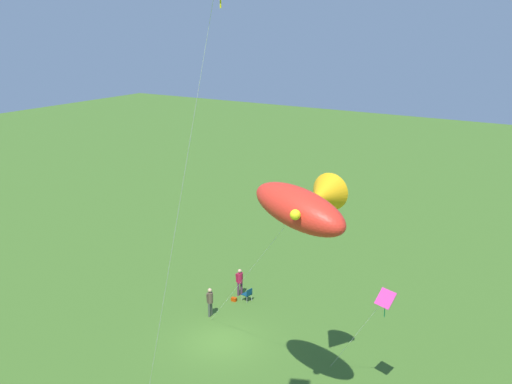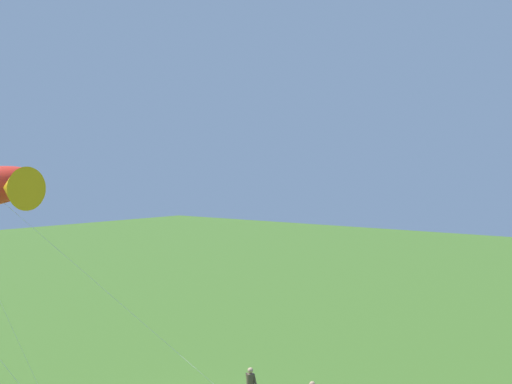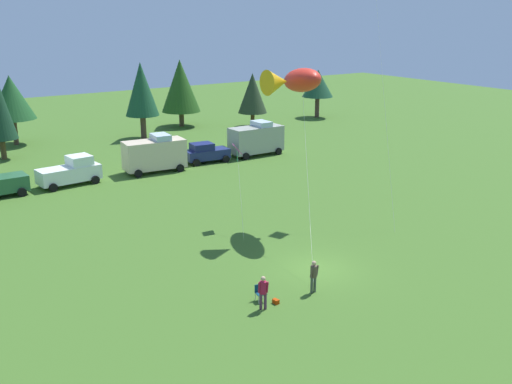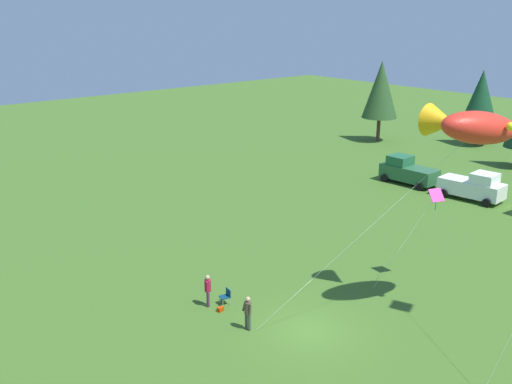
{
  "view_description": "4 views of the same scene",
  "coord_description": "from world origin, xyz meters",
  "px_view_note": "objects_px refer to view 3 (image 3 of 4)",
  "views": [
    {
      "loc": [
        22.97,
        16.64,
        16.51
      ],
      "look_at": [
        -3.22,
        0.11,
        7.51
      ],
      "focal_mm": 42.0,
      "sensor_mm": 36.0,
      "label": 1
    },
    {
      "loc": [
        -21.11,
        21.22,
        10.54
      ],
      "look_at": [
        -2.37,
        -2.1,
        9.31
      ],
      "focal_mm": 50.0,
      "sensor_mm": 36.0,
      "label": 2
    },
    {
      "loc": [
        -19.95,
        -23.69,
        13.84
      ],
      "look_at": [
        -5.2,
        -1.76,
        5.82
      ],
      "focal_mm": 42.0,
      "sensor_mm": 36.0,
      "label": 3
    },
    {
      "loc": [
        17.78,
        -18.36,
        14.84
      ],
      "look_at": [
        -4.49,
        0.43,
        5.8
      ],
      "focal_mm": 42.0,
      "sensor_mm": 36.0,
      "label": 4
    }
  ],
  "objects_px": {
    "folding_chair": "(260,291)",
    "person_spectator": "(263,290)",
    "person_kite_flyer": "(314,274)",
    "kite_large_fish": "(296,81)",
    "van_motorhome_grey": "(256,139)",
    "kite_diamond_rainbow": "(237,151)",
    "backpack_on_grass": "(276,301)",
    "van_camper_beige": "(155,154)",
    "car_navy_hatch": "(206,153)",
    "truck_white_pickup": "(71,172)"
  },
  "relations": [
    {
      "from": "folding_chair",
      "to": "person_spectator",
      "type": "xyz_separation_m",
      "value": [
        -0.42,
        -0.86,
        0.53
      ]
    },
    {
      "from": "backpack_on_grass",
      "to": "truck_white_pickup",
      "type": "xyz_separation_m",
      "value": [
        -1.73,
        26.62,
        0.99
      ]
    },
    {
      "from": "car_navy_hatch",
      "to": "truck_white_pickup",
      "type": "bearing_deg",
      "value": 7.8
    },
    {
      "from": "person_spectator",
      "to": "truck_white_pickup",
      "type": "height_order",
      "value": "truck_white_pickup"
    },
    {
      "from": "person_spectator",
      "to": "van_camper_beige",
      "type": "height_order",
      "value": "van_camper_beige"
    },
    {
      "from": "van_camper_beige",
      "to": "van_motorhome_grey",
      "type": "bearing_deg",
      "value": 6.57
    },
    {
      "from": "person_kite_flyer",
      "to": "person_spectator",
      "type": "height_order",
      "value": "same"
    },
    {
      "from": "person_kite_flyer",
      "to": "kite_diamond_rainbow",
      "type": "xyz_separation_m",
      "value": [
        2.46,
        11.11,
        3.95
      ]
    },
    {
      "from": "backpack_on_grass",
      "to": "kite_large_fish",
      "type": "bearing_deg",
      "value": 48.4
    },
    {
      "from": "folding_chair",
      "to": "car_navy_hatch",
      "type": "relative_size",
      "value": 0.19
    },
    {
      "from": "backpack_on_grass",
      "to": "car_navy_hatch",
      "type": "relative_size",
      "value": 0.07
    },
    {
      "from": "backpack_on_grass",
      "to": "van_motorhome_grey",
      "type": "distance_m",
      "value": 31.88
    },
    {
      "from": "person_spectator",
      "to": "car_navy_hatch",
      "type": "bearing_deg",
      "value": -175.55
    },
    {
      "from": "person_spectator",
      "to": "backpack_on_grass",
      "type": "relative_size",
      "value": 5.44
    },
    {
      "from": "car_navy_hatch",
      "to": "van_camper_beige",
      "type": "bearing_deg",
      "value": 10.68
    },
    {
      "from": "person_kite_flyer",
      "to": "folding_chair",
      "type": "xyz_separation_m",
      "value": [
        -2.75,
        0.8,
        -0.53
      ]
    },
    {
      "from": "person_spectator",
      "to": "truck_white_pickup",
      "type": "distance_m",
      "value": 26.79
    },
    {
      "from": "person_spectator",
      "to": "kite_large_fish",
      "type": "distance_m",
      "value": 15.01
    },
    {
      "from": "truck_white_pickup",
      "to": "kite_diamond_rainbow",
      "type": "height_order",
      "value": "kite_diamond_rainbow"
    },
    {
      "from": "backpack_on_grass",
      "to": "kite_diamond_rainbow",
      "type": "bearing_deg",
      "value": 66.66
    },
    {
      "from": "person_kite_flyer",
      "to": "kite_large_fish",
      "type": "xyz_separation_m",
      "value": [
        5.4,
        8.76,
        8.59
      ]
    },
    {
      "from": "person_spectator",
      "to": "backpack_on_grass",
      "type": "height_order",
      "value": "person_spectator"
    },
    {
      "from": "backpack_on_grass",
      "to": "kite_diamond_rainbow",
      "type": "height_order",
      "value": "kite_diamond_rainbow"
    },
    {
      "from": "person_kite_flyer",
      "to": "van_camper_beige",
      "type": "distance_m",
      "value": 26.91
    },
    {
      "from": "truck_white_pickup",
      "to": "van_camper_beige",
      "type": "xyz_separation_m",
      "value": [
        7.56,
        -0.03,
        0.54
      ]
    },
    {
      "from": "kite_large_fish",
      "to": "kite_diamond_rainbow",
      "type": "distance_m",
      "value": 5.99
    },
    {
      "from": "truck_white_pickup",
      "to": "van_camper_beige",
      "type": "distance_m",
      "value": 7.58
    },
    {
      "from": "van_camper_beige",
      "to": "kite_large_fish",
      "type": "relative_size",
      "value": 0.51
    },
    {
      "from": "van_camper_beige",
      "to": "car_navy_hatch",
      "type": "xyz_separation_m",
      "value": [
        5.45,
        0.45,
        -0.69
      ]
    },
    {
      "from": "truck_white_pickup",
      "to": "kite_large_fish",
      "type": "relative_size",
      "value": 0.47
    },
    {
      "from": "person_spectator",
      "to": "van_camper_beige",
      "type": "relative_size",
      "value": 0.31
    },
    {
      "from": "van_camper_beige",
      "to": "kite_diamond_rainbow",
      "type": "xyz_separation_m",
      "value": [
        -1.07,
        -15.56,
        3.32
      ]
    },
    {
      "from": "folding_chair",
      "to": "car_navy_hatch",
      "type": "distance_m",
      "value": 28.82
    },
    {
      "from": "van_motorhome_grey",
      "to": "kite_diamond_rainbow",
      "type": "relative_size",
      "value": 1.0
    },
    {
      "from": "van_camper_beige",
      "to": "truck_white_pickup",
      "type": "bearing_deg",
      "value": -175.45
    },
    {
      "from": "van_camper_beige",
      "to": "van_motorhome_grey",
      "type": "xyz_separation_m",
      "value": [
        11.15,
        0.35,
        0.0
      ]
    },
    {
      "from": "truck_white_pickup",
      "to": "van_camper_beige",
      "type": "relative_size",
      "value": 0.93
    },
    {
      "from": "kite_large_fish",
      "to": "folding_chair",
      "type": "bearing_deg",
      "value": -135.67
    },
    {
      "from": "truck_white_pickup",
      "to": "kite_large_fish",
      "type": "height_order",
      "value": "kite_large_fish"
    },
    {
      "from": "person_kite_flyer",
      "to": "kite_large_fish",
      "type": "height_order",
      "value": "kite_large_fish"
    },
    {
      "from": "backpack_on_grass",
      "to": "car_navy_hatch",
      "type": "bearing_deg",
      "value": 67.36
    },
    {
      "from": "kite_diamond_rainbow",
      "to": "truck_white_pickup",
      "type": "bearing_deg",
      "value": 112.62
    },
    {
      "from": "folding_chair",
      "to": "van_motorhome_grey",
      "type": "bearing_deg",
      "value": 156.57
    },
    {
      "from": "person_kite_flyer",
      "to": "backpack_on_grass",
      "type": "distance_m",
      "value": 2.48
    },
    {
      "from": "kite_large_fish",
      "to": "van_motorhome_grey",
      "type": "bearing_deg",
      "value": 63.08
    },
    {
      "from": "person_kite_flyer",
      "to": "kite_large_fish",
      "type": "distance_m",
      "value": 13.41
    },
    {
      "from": "van_camper_beige",
      "to": "backpack_on_grass",
      "type": "bearing_deg",
      "value": -97.57
    },
    {
      "from": "person_kite_flyer",
      "to": "van_camper_beige",
      "type": "xyz_separation_m",
      "value": [
        3.52,
        26.67,
        0.62
      ]
    },
    {
      "from": "person_spectator",
      "to": "kite_large_fish",
      "type": "xyz_separation_m",
      "value": [
        8.57,
        8.83,
        8.59
      ]
    },
    {
      "from": "car_navy_hatch",
      "to": "kite_diamond_rainbow",
      "type": "relative_size",
      "value": 0.81
    }
  ]
}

